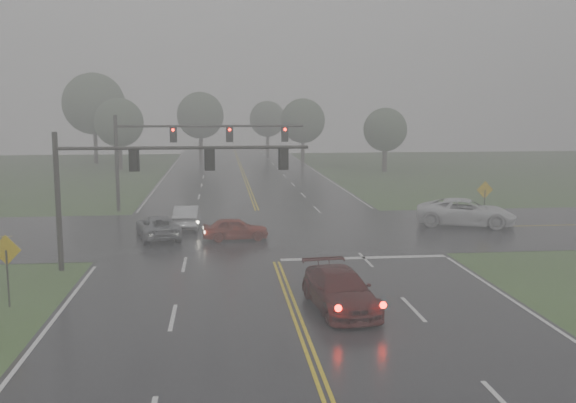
{
  "coord_description": "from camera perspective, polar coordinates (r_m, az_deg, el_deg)",
  "views": [
    {
      "loc": [
        -2.73,
        -16.8,
        7.6
      ],
      "look_at": [
        0.8,
        16.0,
        2.75
      ],
      "focal_mm": 40.0,
      "sensor_mm": 36.0,
      "label": 1
    }
  ],
  "objects": [
    {
      "name": "sign_diamond_east",
      "position": [
        44.23,
        17.09,
        0.58
      ],
      "size": [
        1.16,
        0.17,
        2.8
      ],
      "rotation": [
        0.0,
        0.0,
        0.11
      ],
      "color": "black",
      "rests_on": "ground"
    },
    {
      "name": "tree_ne_a",
      "position": [
        86.97,
        1.33,
        7.19
      ],
      "size": [
        6.0,
        6.0,
        8.81
      ],
      "color": "#2D221D",
      "rests_on": "ground"
    },
    {
      "name": "tree_e_near",
      "position": [
        77.04,
        8.63,
        6.33
      ],
      "size": [
        5.16,
        5.16,
        7.58
      ],
      "color": "#2D221D",
      "rests_on": "ground"
    },
    {
      "name": "sedan_red",
      "position": [
        37.26,
        -4.68,
        -3.43
      ],
      "size": [
        3.89,
        1.78,
        1.29
      ],
      "primitive_type": "imported",
      "rotation": [
        0.0,
        0.0,
        1.64
      ],
      "color": "maroon",
      "rests_on": "ground"
    },
    {
      "name": "cross_street",
      "position": [
        39.63,
        -2.07,
        -2.69
      ],
      "size": [
        120.0,
        14.0,
        0.02
      ],
      "primitive_type": "cube",
      "color": "black",
      "rests_on": "ground"
    },
    {
      "name": "signal_gantry_near",
      "position": [
        30.75,
        -13.27,
        2.48
      ],
      "size": [
        11.82,
        0.28,
        6.49
      ],
      "color": "black",
      "rests_on": "ground"
    },
    {
      "name": "sedan_silver",
      "position": [
        41.38,
        -8.94,
        -2.31
      ],
      "size": [
        1.6,
        4.37,
        1.43
      ],
      "primitive_type": "imported",
      "rotation": [
        0.0,
        0.0,
        3.12
      ],
      "color": "#B0B3B8",
      "rests_on": "ground"
    },
    {
      "name": "main_road",
      "position": [
        37.67,
        -1.86,
        -3.27
      ],
      "size": [
        18.0,
        160.0,
        0.02
      ],
      "primitive_type": "cube",
      "color": "black",
      "rests_on": "ground"
    },
    {
      "name": "ground",
      "position": [
        18.64,
        2.93,
        -15.71
      ],
      "size": [
        180.0,
        180.0,
        0.0
      ],
      "primitive_type": "plane",
      "color": "#324E21",
      "rests_on": "ground"
    },
    {
      "name": "tree_nw_a",
      "position": [
        81.16,
        -14.8,
        6.8
      ],
      "size": [
        5.96,
        5.96,
        8.75
      ],
      "color": "#2D221D",
      "rests_on": "ground"
    },
    {
      "name": "tree_n_far",
      "position": [
        106.05,
        -1.84,
        7.34
      ],
      "size": [
        5.89,
        5.89,
        8.66
      ],
      "color": "#2D221D",
      "rests_on": "ground"
    },
    {
      "name": "tree_nw_b",
      "position": [
        91.29,
        -16.88,
        8.31
      ],
      "size": [
        8.33,
        8.33,
        12.24
      ],
      "color": "#2D221D",
      "rests_on": "ground"
    },
    {
      "name": "car_grey",
      "position": [
        38.48,
        -11.46,
        -3.19
      ],
      "size": [
        3.21,
        5.07,
        1.31
      ],
      "primitive_type": "imported",
      "rotation": [
        0.0,
        0.0,
        3.38
      ],
      "color": "slate",
      "rests_on": "ground"
    },
    {
      "name": "sign_diamond_west",
      "position": [
        26.69,
        -23.73,
        -4.67
      ],
      "size": [
        1.17,
        0.22,
        2.83
      ],
      "rotation": [
        0.0,
        0.0,
        -0.15
      ],
      "color": "black",
      "rests_on": "ground"
    },
    {
      "name": "signal_gantry_far",
      "position": [
        48.08,
        -9.86,
        5.15
      ],
      "size": [
        13.9,
        0.36,
        7.06
      ],
      "color": "black",
      "rests_on": "ground"
    },
    {
      "name": "stop_bar",
      "position": [
        32.91,
        6.75,
        -5.04
      ],
      "size": [
        8.5,
        0.5,
        0.01
      ],
      "primitive_type": "cube",
      "color": "silver",
      "rests_on": "ground"
    },
    {
      "name": "pickup_white",
      "position": [
        43.14,
        15.49,
        -2.08
      ],
      "size": [
        6.85,
        4.77,
        1.74
      ],
      "primitive_type": "imported",
      "rotation": [
        0.0,
        0.0,
        1.24
      ],
      "color": "silver",
      "rests_on": "ground"
    },
    {
      "name": "tree_n_mid",
      "position": [
        93.42,
        -7.8,
        7.6
      ],
      "size": [
        6.68,
        6.68,
        9.81
      ],
      "color": "#2D221D",
      "rests_on": "ground"
    },
    {
      "name": "sedan_maroon",
      "position": [
        24.76,
        4.62,
        -9.54
      ],
      "size": [
        2.63,
        5.32,
        1.49
      ],
      "primitive_type": "imported",
      "rotation": [
        0.0,
        0.0,
        0.11
      ],
      "color": "#3E0C0B",
      "rests_on": "ground"
    }
  ]
}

